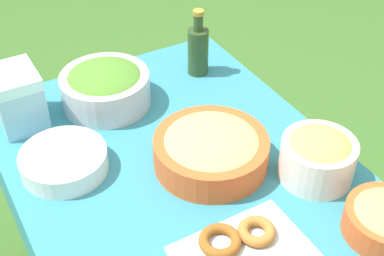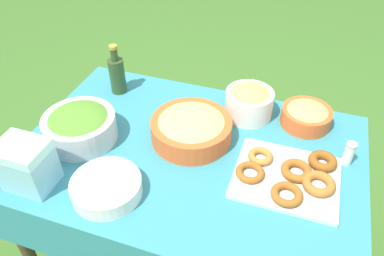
% 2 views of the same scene
% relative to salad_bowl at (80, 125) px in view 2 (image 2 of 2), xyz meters
% --- Properties ---
extents(ground_plane, '(14.00, 14.00, 0.00)m').
position_rel_salad_bowl_xyz_m(ground_plane, '(0.43, 0.06, -0.76)').
color(ground_plane, '#3D6B28').
extents(picnic_table, '(1.30, 0.89, 0.69)m').
position_rel_salad_bowl_xyz_m(picnic_table, '(0.43, 0.06, -0.16)').
color(picnic_table, teal).
rests_on(picnic_table, ground_plane).
extents(salad_bowl, '(0.28, 0.28, 0.13)m').
position_rel_salad_bowl_xyz_m(salad_bowl, '(0.00, 0.00, 0.00)').
color(salad_bowl, silver).
rests_on(salad_bowl, picnic_table).
extents(pasta_bowl, '(0.32, 0.32, 0.11)m').
position_rel_salad_bowl_xyz_m(pasta_bowl, '(0.41, 0.14, -0.01)').
color(pasta_bowl, '#E05B28').
rests_on(pasta_bowl, picnic_table).
extents(donut_platter, '(0.37, 0.34, 0.05)m').
position_rel_salad_bowl_xyz_m(donut_platter, '(0.81, 0.04, -0.05)').
color(donut_platter, silver).
rests_on(donut_platter, picnic_table).
extents(plate_stack, '(0.24, 0.24, 0.06)m').
position_rel_salad_bowl_xyz_m(plate_stack, '(0.23, -0.22, -0.04)').
color(plate_stack, white).
rests_on(plate_stack, picnic_table).
extents(olive_oil_bottle, '(0.07, 0.07, 0.23)m').
position_rel_salad_bowl_xyz_m(olive_oil_bottle, '(-0.02, 0.35, 0.03)').
color(olive_oil_bottle, '#2D4723').
rests_on(olive_oil_bottle, picnic_table).
extents(bread_bowl, '(0.20, 0.20, 0.09)m').
position_rel_salad_bowl_xyz_m(bread_bowl, '(0.83, 0.38, -0.02)').
color(bread_bowl, '#E05B28').
rests_on(bread_bowl, picnic_table).
extents(fruit_bowl, '(0.20, 0.20, 0.14)m').
position_rel_salad_bowl_xyz_m(fruit_bowl, '(0.59, 0.36, 0.01)').
color(fruit_bowl, white).
rests_on(fruit_bowl, picnic_table).
extents(cooler_box, '(0.17, 0.13, 0.18)m').
position_rel_salad_bowl_xyz_m(cooler_box, '(-0.04, -0.26, 0.02)').
color(cooler_box, '#8CC6E5').
rests_on(cooler_box, picnic_table).
extents(salt_shaker, '(0.04, 0.04, 0.10)m').
position_rel_salad_bowl_xyz_m(salt_shaker, '(1.00, 0.19, -0.02)').
color(salt_shaker, white).
rests_on(salt_shaker, picnic_table).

